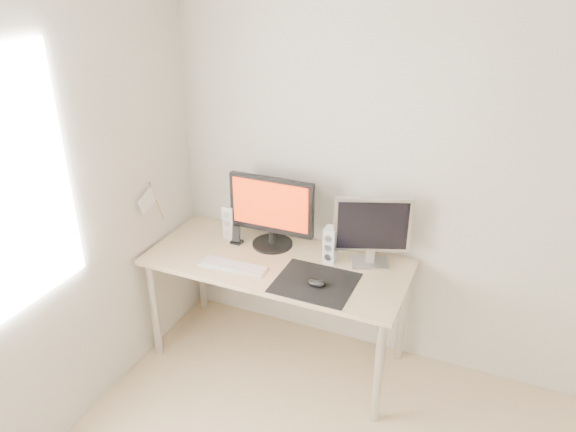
% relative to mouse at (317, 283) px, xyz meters
% --- Properties ---
extents(wall_back, '(3.50, 0.00, 3.50)m').
position_rel_mouse_xyz_m(wall_back, '(0.61, 0.54, 0.50)').
color(wall_back, silver).
rests_on(wall_back, ground).
extents(mousepad, '(0.45, 0.40, 0.00)m').
position_rel_mouse_xyz_m(mousepad, '(-0.02, 0.03, -0.02)').
color(mousepad, black).
rests_on(mousepad, desk).
extents(mouse, '(0.11, 0.06, 0.04)m').
position_rel_mouse_xyz_m(mouse, '(0.00, 0.00, 0.00)').
color(mouse, black).
rests_on(mouse, mousepad).
extents(desk, '(1.60, 0.70, 0.73)m').
position_rel_mouse_xyz_m(desk, '(-0.32, 0.17, -0.10)').
color(desk, '#D1B587').
rests_on(desk, ground).
extents(main_monitor, '(0.55, 0.26, 0.47)m').
position_rel_mouse_xyz_m(main_monitor, '(-0.43, 0.33, 0.23)').
color(main_monitor, black).
rests_on(main_monitor, desk).
extents(second_monitor, '(0.44, 0.23, 0.43)m').
position_rel_mouse_xyz_m(second_monitor, '(0.21, 0.36, 0.22)').
color(second_monitor, '#ACABAE').
rests_on(second_monitor, desk).
extents(speaker_left, '(0.07, 0.09, 0.23)m').
position_rel_mouse_xyz_m(speaker_left, '(-0.73, 0.33, 0.09)').
color(speaker_left, white).
rests_on(speaker_left, desk).
extents(speaker_right, '(0.07, 0.09, 0.23)m').
position_rel_mouse_xyz_m(speaker_right, '(-0.02, 0.29, 0.09)').
color(speaker_right, white).
rests_on(speaker_right, desk).
extents(keyboard, '(0.42, 0.14, 0.02)m').
position_rel_mouse_xyz_m(keyboard, '(-0.53, -0.00, -0.02)').
color(keyboard, silver).
rests_on(keyboard, desk).
extents(phone_dock, '(0.07, 0.06, 0.12)m').
position_rel_mouse_xyz_m(phone_dock, '(-0.65, 0.27, 0.02)').
color(phone_dock, black).
rests_on(phone_dock, desk).
extents(pennant, '(0.01, 0.23, 0.29)m').
position_rel_mouse_xyz_m(pennant, '(-1.11, 0.03, 0.30)').
color(pennant, '#A57F54').
rests_on(pennant, wall_left).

